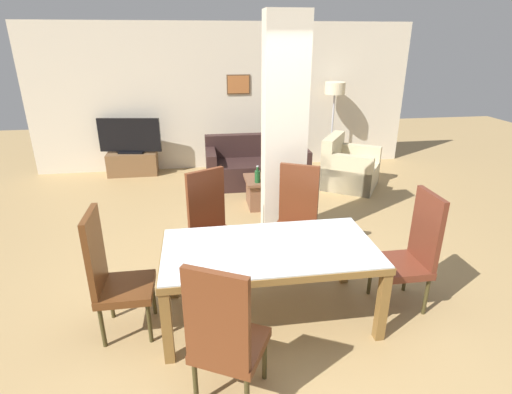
% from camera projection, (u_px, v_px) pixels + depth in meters
% --- Properties ---
extents(ground_plane, '(18.00, 18.00, 0.00)m').
position_uv_depth(ground_plane, '(269.00, 315.00, 3.74)').
color(ground_plane, tan).
extents(back_wall, '(7.20, 0.09, 2.70)m').
position_uv_depth(back_wall, '(225.00, 98.00, 7.60)').
color(back_wall, beige).
rests_on(back_wall, ground_plane).
extents(divider_pillar, '(0.49, 0.30, 2.70)m').
position_uv_depth(divider_pillar, '(284.00, 137.00, 4.63)').
color(divider_pillar, beige).
rests_on(divider_pillar, ground_plane).
extents(dining_table, '(1.87, 0.97, 0.73)m').
position_uv_depth(dining_table, '(269.00, 260.00, 3.52)').
color(dining_table, brown).
rests_on(dining_table, ground_plane).
extents(dining_chair_near_left, '(0.62, 0.62, 1.14)m').
position_uv_depth(dining_chair_near_left, '(224.00, 336.00, 2.64)').
color(dining_chair_near_left, brown).
rests_on(dining_chair_near_left, ground_plane).
extents(dining_chair_far_right, '(0.62, 0.62, 1.14)m').
position_uv_depth(dining_chair_far_right, '(296.00, 216.00, 4.42)').
color(dining_chair_far_right, '#602D17').
rests_on(dining_chair_far_right, ground_plane).
extents(dining_chair_far_left, '(0.62, 0.62, 1.14)m').
position_uv_depth(dining_chair_far_left, '(212.00, 222.00, 4.26)').
color(dining_chair_far_left, '#612B16').
rests_on(dining_chair_far_left, ground_plane).
extents(dining_chair_head_left, '(0.46, 0.46, 1.14)m').
position_uv_depth(dining_chair_head_left, '(112.00, 273.00, 3.33)').
color(dining_chair_head_left, '#5A3015').
rests_on(dining_chair_head_left, ground_plane).
extents(dining_chair_head_right, '(0.46, 0.46, 1.14)m').
position_uv_depth(dining_chair_head_right, '(412.00, 250.00, 3.70)').
color(dining_chair_head_right, maroon).
rests_on(dining_chair_head_right, ground_plane).
extents(sofa, '(1.75, 0.85, 0.82)m').
position_uv_depth(sofa, '(256.00, 167.00, 7.06)').
color(sofa, '#321F1D').
rests_on(sofa, ground_plane).
extents(armchair, '(1.19, 1.20, 0.87)m').
position_uv_depth(armchair, '(348.00, 170.00, 6.89)').
color(armchair, beige).
rests_on(armchair, ground_plane).
extents(coffee_table, '(0.56, 0.58, 0.44)m').
position_uv_depth(coffee_table, '(264.00, 192.00, 6.10)').
color(coffee_table, brown).
rests_on(coffee_table, ground_plane).
extents(bottle, '(0.08, 0.08, 0.25)m').
position_uv_depth(bottle, '(258.00, 176.00, 5.81)').
color(bottle, '#194C23').
rests_on(bottle, coffee_table).
extents(tv_stand, '(0.90, 0.40, 0.42)m').
position_uv_depth(tv_stand, '(133.00, 164.00, 7.52)').
color(tv_stand, brown).
rests_on(tv_stand, ground_plane).
extents(tv_screen, '(1.13, 0.27, 0.65)m').
position_uv_depth(tv_screen, '(130.00, 136.00, 7.32)').
color(tv_screen, black).
rests_on(tv_screen, tv_stand).
extents(floor_lamp, '(0.38, 0.38, 1.65)m').
position_uv_depth(floor_lamp, '(334.00, 96.00, 7.55)').
color(floor_lamp, '#B7B7BC').
rests_on(floor_lamp, ground_plane).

